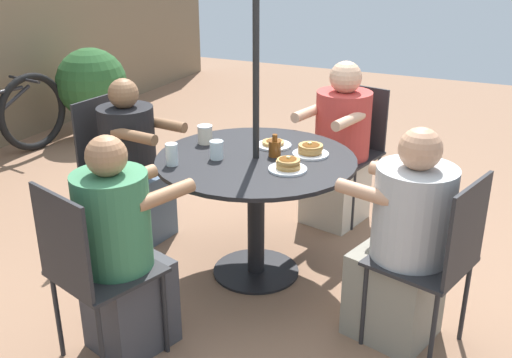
% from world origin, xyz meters
% --- Properties ---
extents(ground_plane, '(12.00, 12.00, 0.00)m').
position_xyz_m(ground_plane, '(0.00, 0.00, 0.00)').
color(ground_plane, '#8C664C').
extents(patio_table, '(1.16, 1.16, 0.76)m').
position_xyz_m(patio_table, '(0.00, 0.00, 0.61)').
color(patio_table, black).
rests_on(patio_table, ground).
extents(umbrella_pole, '(0.04, 0.04, 2.19)m').
position_xyz_m(umbrella_pole, '(0.00, 0.00, 1.10)').
color(umbrella_pole, black).
rests_on(umbrella_pole, ground).
extents(patio_chair_north, '(0.54, 0.54, 0.94)m').
position_xyz_m(patio_chair_north, '(-1.09, 0.33, 0.54)').
color(patio_chair_north, '#232326').
rests_on(patio_chair_north, ground).
extents(diner_north, '(0.58, 0.47, 1.13)m').
position_xyz_m(diner_north, '(-0.92, 0.28, 0.51)').
color(diner_north, '#3D3D42').
rests_on(diner_north, ground).
extents(patio_chair_east, '(0.53, 0.53, 0.94)m').
position_xyz_m(patio_chair_east, '(-0.31, -1.10, 0.54)').
color(patio_chair_east, '#232326').
rests_on(patio_chair_east, ground).
extents(diner_east, '(0.49, 0.56, 1.14)m').
position_xyz_m(diner_east, '(-0.26, -0.93, 0.51)').
color(diner_east, gray).
rests_on(diner_east, ground).
extents(patio_chair_south, '(0.52, 0.52, 0.94)m').
position_xyz_m(patio_chair_south, '(1.11, -0.25, 0.54)').
color(patio_chair_south, '#232326').
rests_on(patio_chair_south, ground).
extents(diner_south, '(0.60, 0.48, 1.16)m').
position_xyz_m(diner_south, '(0.94, -0.21, 0.52)').
color(diner_south, beige).
rests_on(diner_south, ground).
extents(patio_chair_west, '(0.48, 0.48, 0.94)m').
position_xyz_m(patio_chair_west, '(0.12, 1.14, 0.54)').
color(patio_chair_west, '#232326').
rests_on(patio_chair_west, ground).
extents(diner_west, '(0.41, 0.57, 1.10)m').
position_xyz_m(diner_west, '(0.10, 0.96, 0.50)').
color(diner_west, slate).
rests_on(diner_west, ground).
extents(pancake_plate_a, '(0.21, 0.21, 0.05)m').
position_xyz_m(pancake_plate_a, '(0.22, -0.01, 0.77)').
color(pancake_plate_a, white).
rests_on(pancake_plate_a, patio_table).
extents(pancake_plate_b, '(0.21, 0.21, 0.08)m').
position_xyz_m(pancake_plate_b, '(-0.11, -0.24, 0.78)').
color(pancake_plate_b, white).
rests_on(pancake_plate_b, patio_table).
extents(pancake_plate_c, '(0.21, 0.21, 0.07)m').
position_xyz_m(pancake_plate_c, '(0.17, -0.27, 0.78)').
color(pancake_plate_c, white).
rests_on(pancake_plate_c, patio_table).
extents(syrup_bottle, '(0.09, 0.07, 0.13)m').
position_xyz_m(syrup_bottle, '(0.07, -0.09, 0.81)').
color(syrup_bottle, brown).
rests_on(syrup_bottle, patio_table).
extents(coffee_cup, '(0.09, 0.09, 0.11)m').
position_xyz_m(coffee_cup, '(0.10, 0.39, 0.81)').
color(coffee_cup, beige).
rests_on(coffee_cup, patio_table).
extents(drinking_glass_a, '(0.07, 0.07, 0.12)m').
position_xyz_m(drinking_glass_a, '(-0.30, 0.37, 0.82)').
color(drinking_glass_a, silver).
rests_on(drinking_glass_a, patio_table).
extents(drinking_glass_b, '(0.08, 0.08, 0.11)m').
position_xyz_m(drinking_glass_b, '(-0.11, 0.20, 0.81)').
color(drinking_glass_b, silver).
rests_on(drinking_glass_b, patio_table).
extents(potted_shrub, '(0.71, 0.71, 0.91)m').
position_xyz_m(potted_shrub, '(1.77, 2.66, 0.51)').
color(potted_shrub, '#3D3D3F').
rests_on(potted_shrub, ground).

